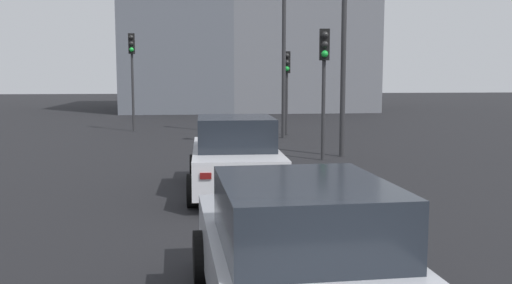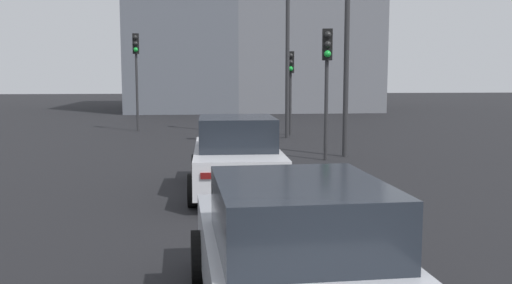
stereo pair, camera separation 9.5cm
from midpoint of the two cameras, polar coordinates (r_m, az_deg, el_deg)
The scene contains 8 objects.
car_white_lead at distance 11.78m, azimuth -2.40°, elevation -1.50°, with size 4.31×2.06×1.63m.
car_silver_second at distance 5.47m, azimuth 3.98°, elevation -11.76°, with size 4.36×2.04×1.51m.
traffic_light_near_left at distance 23.29m, azimuth 3.07°, elevation 6.90°, with size 0.33×0.30×3.51m.
traffic_light_near_right at distance 25.64m, azimuth -12.74°, elevation 8.08°, with size 0.32×0.29×4.38m.
traffic_light_far_left at distance 16.35m, azimuth 6.86°, elevation 7.74°, with size 0.33×0.30×3.84m.
street_lamp_kerbside at distance 22.52m, azimuth 2.78°, elevation 13.83°, with size 0.56×0.36×9.14m.
building_facade_left at distance 44.31m, azimuth 2.46°, elevation 11.06°, with size 14.33×11.71×11.63m, color slate.
building_facade_center at distance 43.72m, azimuth -8.14°, elevation 11.58°, with size 14.22×7.53×12.43m, color slate.
Camera 1 is at (-2.55, 1.14, 2.46)m, focal length 38.89 mm.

